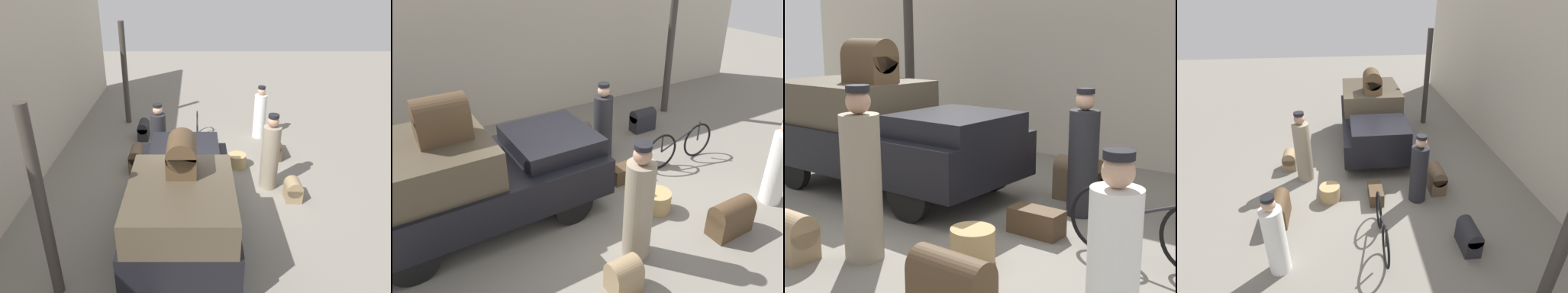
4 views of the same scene
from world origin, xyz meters
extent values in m
plane|color=gray|center=(0.00, 0.00, 0.00)|extent=(30.00, 30.00, 0.00)
cube|color=beige|center=(0.00, 4.08, 2.25)|extent=(16.00, 0.15, 4.50)
cylinder|color=#38332D|center=(-3.23, 2.43, 1.63)|extent=(0.18, 0.18, 3.25)
cylinder|color=black|center=(-0.46, 1.30, 0.34)|extent=(0.68, 0.12, 0.68)
cylinder|color=black|center=(-0.46, -0.43, 0.34)|extent=(0.68, 0.12, 0.68)
cylinder|color=black|center=(-2.89, 1.30, 0.34)|extent=(0.68, 0.12, 0.68)
cylinder|color=black|center=(-2.89, -0.43, 0.34)|extent=(0.68, 0.12, 0.68)
cube|color=black|center=(-1.68, 0.44, 0.68)|extent=(3.93, 1.89, 0.64)
cube|color=#473D2D|center=(-2.56, 0.44, 1.30)|extent=(2.16, 1.74, 0.61)
cube|color=black|center=(-0.40, 0.44, 1.14)|extent=(1.38, 1.48, 0.29)
torus|color=black|center=(1.90, 0.15, 0.38)|extent=(0.76, 0.04, 0.76)
cylinder|color=#232328|center=(2.40, 0.15, 0.57)|extent=(1.01, 0.04, 0.41)
cylinder|color=#232328|center=(1.90, 0.15, 0.58)|extent=(0.04, 0.04, 0.39)
cylinder|color=tan|center=(0.93, -0.88, 0.18)|extent=(0.47, 0.47, 0.35)
cylinder|color=#232328|center=(1.15, 1.15, 0.69)|extent=(0.39, 0.39, 1.38)
sphere|color=tan|center=(1.15, 1.15, 1.50)|extent=(0.24, 0.24, 0.24)
cylinder|color=black|center=(1.15, 1.15, 1.63)|extent=(0.23, 0.23, 0.07)
cylinder|color=white|center=(2.84, -1.73, 0.66)|extent=(0.37, 0.37, 1.33)
sphere|color=tan|center=(2.84, -1.73, 1.44)|extent=(0.23, 0.23, 0.23)
cylinder|color=black|center=(2.84, -1.73, 1.56)|extent=(0.22, 0.22, 0.06)
cylinder|color=gray|center=(-0.02, -1.52, 0.77)|extent=(0.41, 0.41, 1.54)
sphere|color=tan|center=(-0.02, -1.52, 1.67)|extent=(0.25, 0.25, 0.25)
cylinder|color=black|center=(-0.02, -1.52, 1.80)|extent=(0.24, 0.24, 0.07)
cylinder|color=#4C3823|center=(1.53, -1.93, 0.42)|extent=(0.71, 0.35, 0.35)
cube|color=#937A56|center=(-0.58, -1.99, 0.17)|extent=(0.41, 0.36, 0.33)
cylinder|color=#937A56|center=(-0.58, -1.99, 0.33)|extent=(0.41, 0.36, 0.36)
cube|color=#4C3823|center=(1.05, 0.18, 0.15)|extent=(0.64, 0.32, 0.31)
cube|color=brown|center=(0.81, 1.69, 0.22)|extent=(0.63, 0.36, 0.45)
cylinder|color=brown|center=(0.81, 1.69, 0.45)|extent=(0.63, 0.36, 0.36)
cube|color=#4C3823|center=(-2.07, 0.44, 1.80)|extent=(0.74, 0.51, 0.40)
cylinder|color=#4C3823|center=(-2.07, 0.44, 2.00)|extent=(0.74, 0.51, 0.51)
camera|label=1|loc=(-7.79, 0.20, 4.87)|focal=35.00mm
camera|label=2|loc=(-2.84, -4.81, 4.09)|focal=35.00mm
camera|label=3|loc=(4.25, -5.06, 2.35)|focal=50.00mm
camera|label=4|loc=(6.76, -0.51, 4.49)|focal=28.00mm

